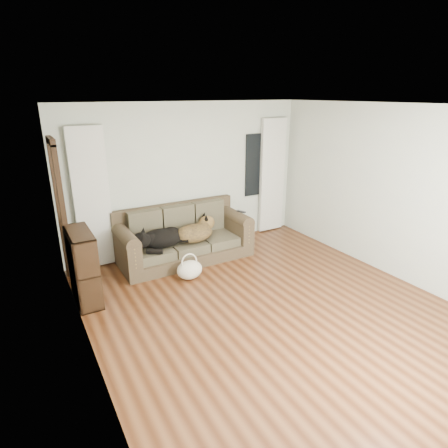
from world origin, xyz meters
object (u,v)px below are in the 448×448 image
dog_shepherd (195,232)px  tote_bag (190,269)px  dog_black_lab (160,239)px  bookshelf (83,267)px  sofa (185,234)px

dog_shepherd → tote_bag: (-0.40, -0.62, -0.33)m
dog_black_lab → dog_shepherd: 0.64m
dog_shepherd → bookshelf: size_ratio=0.71×
sofa → dog_black_lab: sofa is taller
sofa → tote_bag: 0.81m
tote_bag → dog_black_lab: bearing=110.2°
dog_shepherd → tote_bag: dog_shepherd is taller
dog_shepherd → tote_bag: bearing=50.2°
tote_bag → bookshelf: size_ratio=0.40×
dog_shepherd → sofa: bearing=-38.2°
sofa → tote_bag: size_ratio=5.52×
sofa → dog_shepherd: bearing=-31.7°
dog_black_lab → tote_bag: dog_black_lab is taller
tote_bag → bookshelf: 1.55m
dog_black_lab → bookshelf: bookshelf is taller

